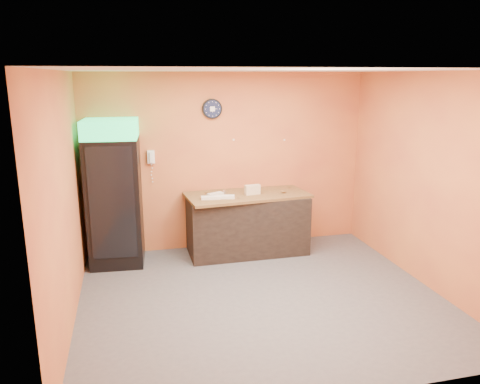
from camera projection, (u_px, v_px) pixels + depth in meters
name	position (u px, v px, depth m)	size (l,w,h in m)	color
floor	(261.00, 298.00, 5.94)	(4.50, 4.50, 0.00)	#47474C
back_wall	(228.00, 162.00, 7.48)	(4.50, 0.02, 2.80)	orange
left_wall	(64.00, 203.00, 5.08)	(0.02, 4.00, 2.80)	orange
right_wall	(428.00, 181.00, 6.11)	(0.02, 4.00, 2.80)	orange
ceiling	(264.00, 70.00, 5.26)	(4.50, 4.00, 0.02)	white
beverage_cooler	(115.00, 196.00, 6.79)	(0.81, 0.82, 2.14)	black
prep_counter	(247.00, 224.00, 7.38)	(1.83, 0.82, 0.92)	black
wall_clock	(212.00, 109.00, 7.19)	(0.31, 0.06, 0.31)	black
wall_phone	(151.00, 157.00, 7.12)	(0.11, 0.10, 0.20)	white
butcher_paper	(247.00, 195.00, 7.26)	(1.87, 0.88, 0.04)	brown
sub_roll_stack	(252.00, 190.00, 7.20)	(0.25, 0.12, 0.15)	beige
wrapped_sandwich_left	(211.00, 198.00, 6.94)	(0.28, 0.11, 0.04)	silver
wrapped_sandwich_mid	(224.00, 197.00, 6.98)	(0.30, 0.12, 0.04)	silver
wrapped_sandwich_right	(215.00, 194.00, 7.16)	(0.26, 0.10, 0.04)	silver
kitchen_tool	(224.00, 192.00, 7.27)	(0.05, 0.05, 0.05)	silver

